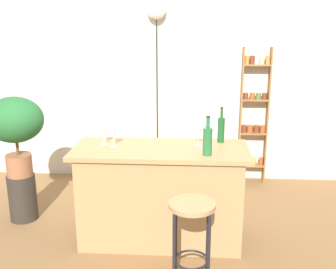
# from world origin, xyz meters

# --- Properties ---
(ground) EXTENTS (12.00, 12.00, 0.00)m
(ground) POSITION_xyz_m (0.00, 0.00, 0.00)
(ground) COLOR brown
(back_wall) EXTENTS (6.40, 0.10, 2.80)m
(back_wall) POSITION_xyz_m (0.00, 1.95, 1.40)
(back_wall) COLOR beige
(back_wall) RESTS_ON ground
(kitchen_counter) EXTENTS (1.56, 0.65, 0.90)m
(kitchen_counter) POSITION_xyz_m (0.00, 0.30, 0.45)
(kitchen_counter) COLOR #A87F51
(kitchen_counter) RESTS_ON ground
(bar_stool) EXTENTS (0.35, 0.35, 0.70)m
(bar_stool) POSITION_xyz_m (0.29, -0.39, 0.52)
(bar_stool) COLOR black
(bar_stool) RESTS_ON ground
(spice_shelf) EXTENTS (0.35, 0.13, 1.71)m
(spice_shelf) POSITION_xyz_m (1.04, 1.82, 0.88)
(spice_shelf) COLOR olive
(spice_shelf) RESTS_ON ground
(plant_stool) EXTENTS (0.28, 0.28, 0.48)m
(plant_stool) POSITION_xyz_m (-1.46, 0.60, 0.24)
(plant_stool) COLOR #2D2823
(plant_stool) RESTS_ON ground
(potted_plant) EXTENTS (0.57, 0.51, 0.80)m
(potted_plant) POSITION_xyz_m (-1.46, 0.60, 1.01)
(potted_plant) COLOR #935B3D
(potted_plant) RESTS_ON plant_stool
(bottle_spirits_clear) EXTENTS (0.06, 0.06, 0.33)m
(bottle_spirits_clear) POSITION_xyz_m (0.55, 0.52, 1.02)
(bottle_spirits_clear) COLOR #194C23
(bottle_spirits_clear) RESTS_ON kitchen_counter
(bottle_sauce_amber) EXTENTS (0.08, 0.08, 0.34)m
(bottle_sauce_amber) POSITION_xyz_m (0.41, 0.13, 1.02)
(bottle_sauce_amber) COLOR #236638
(bottle_sauce_amber) RESTS_ON kitchen_counter
(wine_glass_left) EXTENTS (0.07, 0.07, 0.16)m
(wine_glass_left) POSITION_xyz_m (-0.52, 0.37, 1.01)
(wine_glass_left) COLOR silver
(wine_glass_left) RESTS_ON kitchen_counter
(wine_glass_center) EXTENTS (0.07, 0.07, 0.16)m
(wine_glass_center) POSITION_xyz_m (-0.43, 0.32, 1.01)
(wine_glass_center) COLOR silver
(wine_glass_center) RESTS_ON kitchen_counter
(wine_glass_right) EXTENTS (0.07, 0.07, 0.16)m
(wine_glass_right) POSITION_xyz_m (0.34, 0.40, 1.01)
(wine_glass_right) COLOR silver
(wine_glass_right) RESTS_ON kitchen_counter
(pendant_globe_light) EXTENTS (0.23, 0.23, 2.25)m
(pendant_globe_light) POSITION_xyz_m (-0.17, 1.84, 2.11)
(pendant_globe_light) COLOR black
(pendant_globe_light) RESTS_ON ground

